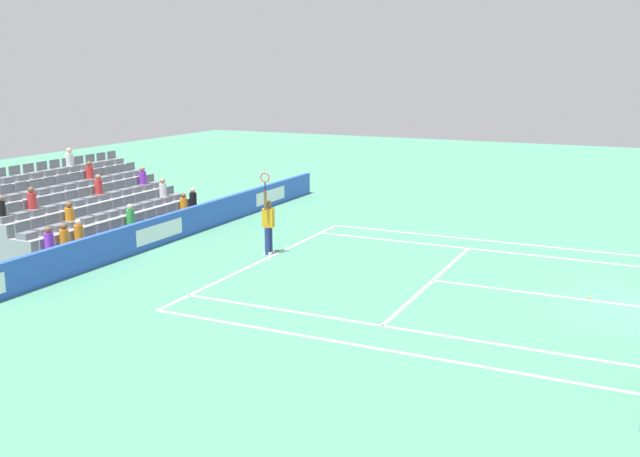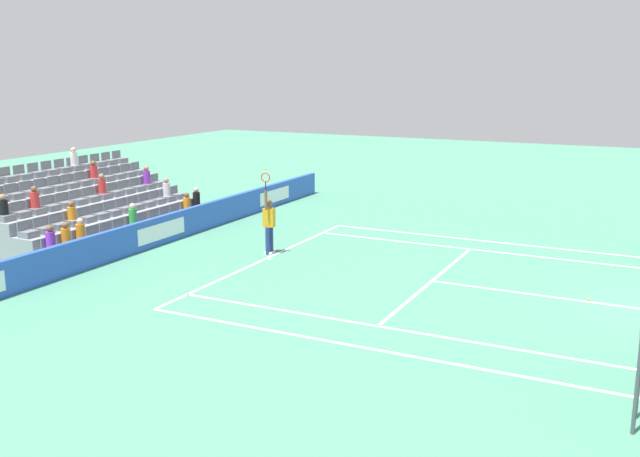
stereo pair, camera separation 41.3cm
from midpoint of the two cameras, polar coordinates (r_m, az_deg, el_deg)
line_baseline at (r=23.09m, az=-4.83°, el=-2.40°), size 10.97×0.10×0.01m
line_service at (r=20.97m, az=8.31°, el=-4.05°), size 8.23×0.10×0.01m
line_centre_service at (r=20.32m, az=16.99°, el=-5.02°), size 0.10×6.40×0.01m
line_singles_sideline_left at (r=17.12m, az=5.66°, el=-7.84°), size 0.10×11.89×0.01m
line_singles_sideline_right at (r=24.70m, az=12.14°, el=-1.65°), size 0.10×11.89×0.01m
line_doubles_sideline_left at (r=15.92m, az=3.97°, el=-9.42°), size 0.10×11.89×0.01m
line_doubles_sideline_right at (r=26.00m, az=12.84°, el=-0.97°), size 0.10×11.89×0.01m
line_centre_mark at (r=23.04m, az=-4.61°, el=-2.43°), size 0.10×0.20×0.01m
sponsor_barrier at (r=25.29m, az=-13.12°, el=-0.22°), size 23.17×0.22×0.99m
tennis_player at (r=23.50m, az=-4.58°, el=0.35°), size 0.53×0.38×2.85m
stadium_stand at (r=27.55m, az=-18.97°, el=1.14°), size 8.06×4.75×2.98m
loose_tennis_ball at (r=20.35m, az=19.87°, el=-5.12°), size 0.07×0.07×0.07m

